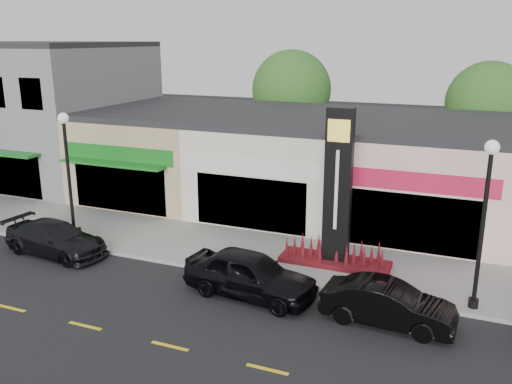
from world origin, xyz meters
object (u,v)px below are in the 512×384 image
at_px(car_dark_sedan, 56,239).
at_px(car_black_conv, 388,304).
at_px(lamp_east_near, 485,209).
at_px(lamp_west_near, 68,165).
at_px(car_black_sedan, 250,274).
at_px(pylon_sign, 337,211).

distance_m(car_dark_sedan, car_black_conv, 13.45).
relative_size(lamp_east_near, car_black_conv, 1.35).
distance_m(lamp_west_near, lamp_east_near, 16.00).
height_order(car_black_sedan, car_black_conv, car_black_sedan).
bearing_deg(car_dark_sedan, car_black_sedan, -87.54).
xyz_separation_m(lamp_west_near, pylon_sign, (11.00, 1.70, -1.20)).
distance_m(lamp_west_near, pylon_sign, 11.19).
bearing_deg(car_black_sedan, car_black_conv, -85.33).
bearing_deg(lamp_east_near, car_black_conv, -142.76).
bearing_deg(car_black_sedan, lamp_east_near, -69.92).
height_order(pylon_sign, car_black_conv, pylon_sign).
bearing_deg(pylon_sign, lamp_west_near, -171.23).
xyz_separation_m(lamp_east_near, car_black_conv, (-2.44, -1.85, -2.81)).
bearing_deg(pylon_sign, car_black_conv, -54.21).
distance_m(lamp_east_near, car_black_sedan, 7.77).
height_order(car_dark_sedan, car_black_conv, car_black_conv).
relative_size(lamp_west_near, lamp_east_near, 1.00).
bearing_deg(lamp_west_near, car_dark_sedan, -84.47).
bearing_deg(car_black_conv, car_black_sedan, 91.32).
relative_size(lamp_west_near, car_black_conv, 1.35).
xyz_separation_m(pylon_sign, car_black_sedan, (-2.10, -3.39, -1.48)).
xyz_separation_m(lamp_west_near, car_black_conv, (13.56, -1.85, -2.81)).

